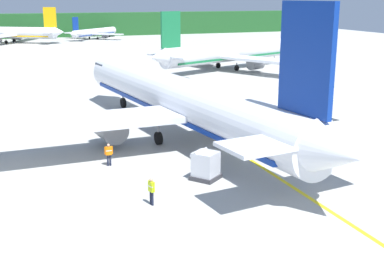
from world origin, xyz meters
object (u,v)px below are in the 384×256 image
at_px(airliner_foreground, 181,100).
at_px(airliner_far_taxiway, 7,33).
at_px(airliner_mid_apron, 231,52).
at_px(airliner_distant, 94,32).
at_px(crew_loader_left, 109,153).
at_px(crew_marshaller, 151,189).
at_px(cargo_container_near, 205,166).

bearing_deg(airliner_foreground, airliner_far_taxiway, 96.76).
height_order(airliner_mid_apron, airliner_distant, airliner_mid_apron).
height_order(airliner_mid_apron, airliner_far_taxiway, airliner_mid_apron).
bearing_deg(crew_loader_left, crew_marshaller, -83.52).
bearing_deg(crew_loader_left, airliner_foreground, 35.39).
xyz_separation_m(airliner_far_taxiway, cargo_container_near, (10.46, -114.48, -1.68)).
bearing_deg(crew_marshaller, airliner_mid_apron, 60.81).
xyz_separation_m(airliner_distant, crew_marshaller, (-18.09, -122.53, -0.85)).
bearing_deg(airliner_foreground, crew_marshaller, -116.02).
relative_size(cargo_container_near, crew_loader_left, 1.40).
bearing_deg(crew_loader_left, airliner_mid_apron, 55.64).
height_order(airliner_far_taxiway, airliner_distant, airliner_far_taxiway).
height_order(airliner_distant, crew_marshaller, airliner_distant).
bearing_deg(airliner_mid_apron, crew_marshaller, -119.19).
bearing_deg(crew_marshaller, crew_loader_left, 96.48).
xyz_separation_m(airliner_mid_apron, cargo_container_near, (-24.22, -48.71, -1.85)).
height_order(crew_marshaller, crew_loader_left, crew_marshaller).
relative_size(airliner_foreground, crew_loader_left, 24.63).
relative_size(airliner_mid_apron, airliner_far_taxiway, 1.14).
relative_size(airliner_foreground, airliner_far_taxiway, 1.43).
distance_m(airliner_far_taxiway, crew_loader_left, 109.50).
xyz_separation_m(airliner_mid_apron, airliner_distant, (-10.81, 70.80, -0.96)).
bearing_deg(crew_marshaller, cargo_container_near, 32.83).
bearing_deg(airliner_distant, airliner_mid_apron, -81.32).
xyz_separation_m(cargo_container_near, crew_loader_left, (-5.59, 5.10, 0.03)).
relative_size(airliner_foreground, cargo_container_near, 17.54).
xyz_separation_m(airliner_foreground, crew_marshaller, (-6.55, -13.42, -2.38)).
height_order(airliner_far_taxiway, crew_loader_left, airliner_far_taxiway).
distance_m(crew_marshaller, crew_loader_left, 8.16).
bearing_deg(crew_marshaller, airliner_distant, 81.60).
xyz_separation_m(airliner_far_taxiway, airliner_distant, (23.87, 5.04, -0.79)).
distance_m(airliner_foreground, airliner_distant, 109.73).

